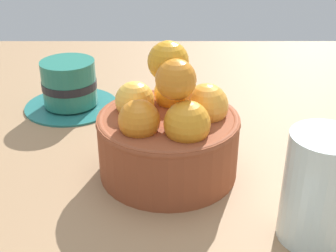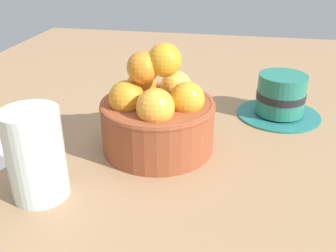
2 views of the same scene
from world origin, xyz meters
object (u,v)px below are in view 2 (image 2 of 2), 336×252
object	(u,v)px
terracotta_bowl	(157,114)
coffee_cup	(281,98)
folded_napkin	(0,152)
water_glass	(36,154)

from	to	relation	value
terracotta_bowl	coffee_cup	size ratio (longest dim) A/B	1.15
coffee_cup	terracotta_bowl	bearing A→B (deg)	129.59
folded_napkin	water_glass	bearing A→B (deg)	-126.20
folded_napkin	coffee_cup	bearing A→B (deg)	-62.38
coffee_cup	water_glass	world-z (taller)	water_glass
terracotta_bowl	water_glass	distance (cm)	17.62
folded_napkin	terracotta_bowl	bearing A→B (deg)	-74.82
water_glass	terracotta_bowl	bearing A→B (deg)	-39.59
coffee_cup	folded_napkin	bearing A→B (deg)	117.62
coffee_cup	folded_napkin	size ratio (longest dim) A/B	1.20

